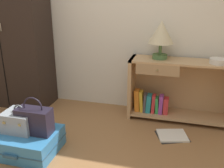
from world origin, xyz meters
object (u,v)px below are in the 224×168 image
(table_lamp, at_px, (161,34))
(handbag, at_px, (34,120))
(wardrobe, at_px, (9,25))
(train_case, at_px, (20,121))
(open_book_on_floor, at_px, (172,136))
(bowl, at_px, (218,61))
(bookshelf, at_px, (175,90))
(suitcase_large, at_px, (26,141))

(table_lamp, relative_size, handbag, 1.18)
(wardrobe, xyz_separation_m, handbag, (0.85, -0.99, -0.72))
(table_lamp, bearing_deg, handbag, -134.15)
(handbag, bearing_deg, train_case, 177.71)
(table_lamp, distance_m, handbag, 1.62)
(train_case, height_order, handbag, handbag)
(handbag, relative_size, open_book_on_floor, 0.92)
(bowl, bearing_deg, train_case, -151.31)
(bookshelf, relative_size, handbag, 3.31)
(bookshelf, relative_size, open_book_on_floor, 3.03)
(wardrobe, bearing_deg, open_book_on_floor, -10.35)
(suitcase_large, height_order, train_case, train_case)
(suitcase_large, xyz_separation_m, open_book_on_floor, (1.35, 0.62, -0.09))
(table_lamp, relative_size, suitcase_large, 0.69)
(suitcase_large, bearing_deg, open_book_on_floor, 24.84)
(bookshelf, xyz_separation_m, bowl, (0.42, -0.05, 0.40))
(open_book_on_floor, bearing_deg, bookshelf, 91.55)
(handbag, bearing_deg, bowl, 31.10)
(bowl, distance_m, handbag, 1.97)
(bookshelf, height_order, suitcase_large, bookshelf)
(wardrobe, relative_size, train_case, 7.35)
(wardrobe, height_order, table_lamp, wardrobe)
(wardrobe, height_order, suitcase_large, wardrobe)
(wardrobe, xyz_separation_m, suitcase_large, (0.75, -1.01, -0.95))
(handbag, height_order, open_book_on_floor, handbag)
(open_book_on_floor, bearing_deg, bowl, 44.09)
(wardrobe, bearing_deg, handbag, -49.17)
(bowl, relative_size, open_book_on_floor, 0.47)
(bookshelf, distance_m, train_case, 1.74)
(wardrobe, relative_size, suitcase_large, 3.45)
(table_lamp, height_order, open_book_on_floor, table_lamp)
(bowl, xyz_separation_m, open_book_on_floor, (-0.41, -0.39, -0.74))
(suitcase_large, height_order, open_book_on_floor, suitcase_large)
(bowl, relative_size, suitcase_large, 0.30)
(wardrobe, relative_size, handbag, 5.88)
(bowl, xyz_separation_m, train_case, (-1.81, -0.99, -0.45))
(wardrobe, distance_m, suitcase_large, 1.58)
(bowl, distance_m, train_case, 2.11)
(bowl, bearing_deg, table_lamp, 174.20)
(bowl, relative_size, train_case, 0.64)
(bookshelf, bearing_deg, handbag, -139.60)
(table_lamp, bearing_deg, train_case, -138.39)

